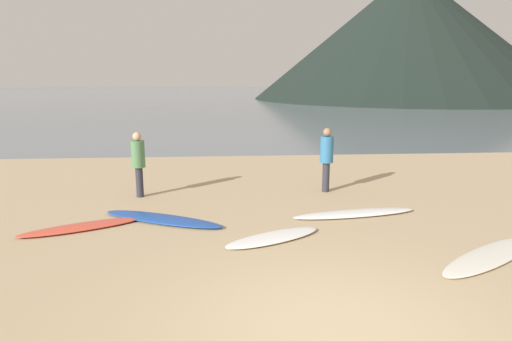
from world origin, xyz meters
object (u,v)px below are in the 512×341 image
at_px(surfboard_4, 490,256).
at_px(person_1, 138,159).
at_px(surfboard_0, 81,227).
at_px(surfboard_3, 354,213).
at_px(surfboard_1, 162,219).
at_px(surfboard_2, 273,237).
at_px(person_0, 327,154).

distance_m(surfboard_4, person_1, 7.52).
xyz_separation_m(surfboard_0, surfboard_3, (5.40, 0.42, 0.01)).
height_order(surfboard_0, surfboard_4, surfboard_0).
xyz_separation_m(surfboard_3, person_1, (-4.69, 1.83, 0.87)).
bearing_deg(person_1, surfboard_0, -131.39).
height_order(surfboard_1, surfboard_4, surfboard_1).
distance_m(surfboard_2, person_1, 4.30).
bearing_deg(person_0, person_1, -15.80).
relative_size(surfboard_1, surfboard_3, 1.01).
distance_m(surfboard_3, person_1, 5.11).
xyz_separation_m(surfboard_2, surfboard_3, (1.84, 1.26, 0.01)).
bearing_deg(surfboard_3, person_1, 149.74).
relative_size(surfboard_3, surfboard_4, 1.01).
height_order(surfboard_1, surfboard_3, surfboard_3).
distance_m(surfboard_0, surfboard_1, 1.51).
bearing_deg(surfboard_2, surfboard_3, 6.92).
distance_m(surfboard_3, person_0, 2.19).
bearing_deg(surfboard_2, person_0, 35.11).
distance_m(surfboard_1, person_0, 4.39).
bearing_deg(person_0, surfboard_2, 44.81).
distance_m(surfboard_2, surfboard_4, 3.52).
height_order(surfboard_0, person_0, person_0).
bearing_deg(surfboard_0, surfboard_3, -20.43).
xyz_separation_m(surfboard_4, person_0, (-1.68, 4.30, 0.91)).
relative_size(surfboard_0, surfboard_4, 0.85).
relative_size(surfboard_0, surfboard_1, 0.83).
distance_m(surfboard_0, surfboard_4, 7.17).
height_order(surfboard_0, person_1, person_1).
bearing_deg(person_1, person_0, -22.07).
bearing_deg(person_1, surfboard_3, -45.38).
distance_m(surfboard_3, surfboard_4, 2.77).
bearing_deg(surfboard_3, person_0, 85.50).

